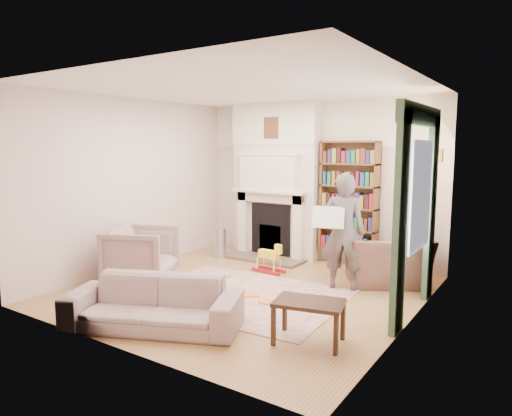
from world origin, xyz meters
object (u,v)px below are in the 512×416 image
Objects in this scene: man_reading at (343,232)px; rocking_horse at (269,258)px; sofa at (154,303)px; coffee_table at (309,322)px; armchair_reading at (387,259)px; paraffin_heater at (220,243)px; armchair_left at (142,255)px; bookcase at (349,197)px.

rocking_horse is (-1.34, 0.16, -0.59)m from man_reading.
man_reading reaches higher than sofa.
coffee_table is (0.42, -1.88, -0.61)m from man_reading.
rocking_horse is (-1.79, -0.44, -0.13)m from armchair_reading.
sofa is 2.82m from man_reading.
coffee_table is at bearing -38.44° from paraffin_heater.
man_reading reaches higher than armchair_left.
bookcase is at bearing 56.79° from rocking_horse.
sofa is 3.32m from paraffin_heater.
armchair_reading is 3.64m from armchair_left.
armchair_reading is at bearing 37.98° from sofa.
man_reading reaches higher than armchair_reading.
bookcase is 2.47m from paraffin_heater.
paraffin_heater is at bearing -160.08° from bookcase.
bookcase reaches higher than armchair_reading.
armchair_reading is 0.88m from man_reading.
armchair_reading is (0.91, -0.71, -0.80)m from bookcase.
bookcase reaches higher than coffee_table.
armchair_reading is 1.23× the size of armchair_left.
paraffin_heater is at bearing -26.99° from man_reading.
armchair_left is 2.00m from rocking_horse.
coffee_table is 1.27× the size of paraffin_heater.
coffee_table is 3.87m from paraffin_heater.
armchair_left is 0.56× the size of man_reading.
coffee_table is at bearing -74.67° from bookcase.
coffee_table is (-0.03, -2.48, -0.15)m from armchair_reading.
man_reading is at bearing -11.36° from paraffin_heater.
rocking_horse is at bearing -22.53° from man_reading.
paraffin_heater is (-1.40, 3.01, -0.01)m from sofa.
man_reading is (-0.45, -0.60, 0.46)m from armchair_reading.
paraffin_heater is at bearing 91.35° from sofa.
bookcase is at bearing -68.35° from armchair_reading.
bookcase is at bearing 92.59° from coffee_table.
coffee_table is at bearing 86.89° from man_reading.
armchair_reading reaches higher than rocking_horse.
sofa is at bearing -83.01° from rocking_horse.
armchair_reading reaches higher than paraffin_heater.
coffee_table is at bearing 58.90° from armchair_reading.
sofa is at bearing -172.56° from coffee_table.
bookcase is at bearing 55.05° from sofa.
armchair_left reaches higher than armchair_reading.
rocking_horse reaches higher than coffee_table.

